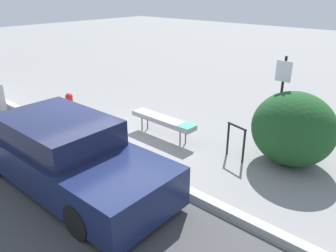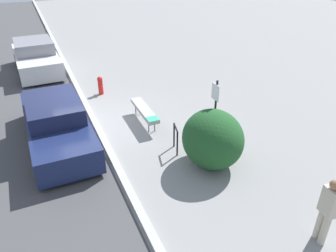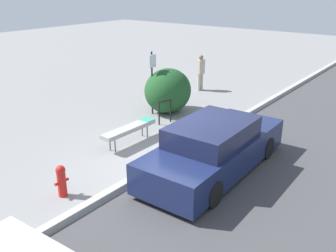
{
  "view_description": "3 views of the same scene",
  "coord_description": "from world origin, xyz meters",
  "px_view_note": "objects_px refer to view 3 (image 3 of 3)",
  "views": [
    {
      "loc": [
        5.86,
        -4.19,
        3.66
      ],
      "look_at": [
        1.34,
        0.86,
        0.8
      ],
      "focal_mm": 35.0,
      "sensor_mm": 36.0,
      "label": 1
    },
    {
      "loc": [
        10.03,
        -1.66,
        5.53
      ],
      "look_at": [
        2.05,
        1.83,
        0.63
      ],
      "focal_mm": 35.0,
      "sensor_mm": 36.0,
      "label": 2
    },
    {
      "loc": [
        -7.06,
        -5.58,
        4.55
      ],
      "look_at": [
        1.15,
        0.7,
        0.59
      ],
      "focal_mm": 40.0,
      "sensor_mm": 36.0,
      "label": 3
    }
  ],
  "objects_px": {
    "bench": "(129,129)",
    "fire_hydrant": "(61,180)",
    "parked_car_near": "(215,148)",
    "pedestrian": "(201,72)",
    "sign_post": "(152,77)",
    "bike_rack": "(165,109)"
  },
  "relations": [
    {
      "from": "fire_hydrant",
      "to": "bike_rack",
      "type": "bearing_deg",
      "value": 11.52
    },
    {
      "from": "sign_post",
      "to": "pedestrian",
      "type": "height_order",
      "value": "sign_post"
    },
    {
      "from": "pedestrian",
      "to": "parked_car_near",
      "type": "relative_size",
      "value": 0.33
    },
    {
      "from": "pedestrian",
      "to": "bench",
      "type": "bearing_deg",
      "value": -157.89
    },
    {
      "from": "bike_rack",
      "to": "pedestrian",
      "type": "relative_size",
      "value": 0.52
    },
    {
      "from": "bench",
      "to": "fire_hydrant",
      "type": "xyz_separation_m",
      "value": [
        -3.1,
        -0.81,
        -0.07
      ]
    },
    {
      "from": "bike_rack",
      "to": "pedestrian",
      "type": "height_order",
      "value": "pedestrian"
    },
    {
      "from": "sign_post",
      "to": "pedestrian",
      "type": "xyz_separation_m",
      "value": [
        3.81,
        0.38,
        -0.53
      ]
    },
    {
      "from": "bench",
      "to": "parked_car_near",
      "type": "bearing_deg",
      "value": -88.21
    },
    {
      "from": "parked_car_near",
      "to": "sign_post",
      "type": "bearing_deg",
      "value": 57.53
    },
    {
      "from": "bench",
      "to": "pedestrian",
      "type": "relative_size",
      "value": 1.24
    },
    {
      "from": "pedestrian",
      "to": "parked_car_near",
      "type": "height_order",
      "value": "pedestrian"
    },
    {
      "from": "bench",
      "to": "fire_hydrant",
      "type": "height_order",
      "value": "fire_hydrant"
    },
    {
      "from": "fire_hydrant",
      "to": "sign_post",
      "type": "bearing_deg",
      "value": 19.63
    },
    {
      "from": "sign_post",
      "to": "fire_hydrant",
      "type": "distance_m",
      "value": 6.07
    },
    {
      "from": "fire_hydrant",
      "to": "pedestrian",
      "type": "relative_size",
      "value": 0.48
    },
    {
      "from": "bench",
      "to": "pedestrian",
      "type": "distance_m",
      "value": 6.57
    },
    {
      "from": "bench",
      "to": "fire_hydrant",
      "type": "bearing_deg",
      "value": -164.5
    },
    {
      "from": "parked_car_near",
      "to": "fire_hydrant",
      "type": "bearing_deg",
      "value": 145.1
    },
    {
      "from": "pedestrian",
      "to": "parked_car_near",
      "type": "distance_m",
      "value": 7.76
    },
    {
      "from": "fire_hydrant",
      "to": "parked_car_near",
      "type": "height_order",
      "value": "parked_car_near"
    },
    {
      "from": "bench",
      "to": "parked_car_near",
      "type": "xyz_separation_m",
      "value": [
        0.05,
        -2.91,
        0.15
      ]
    }
  ]
}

